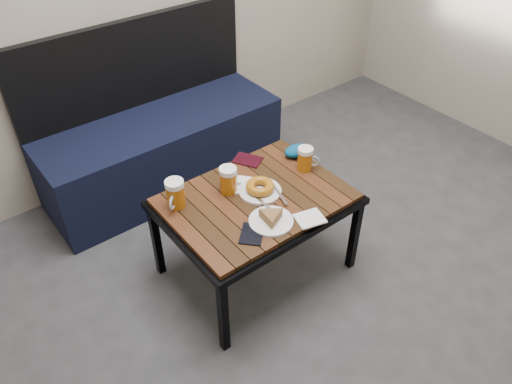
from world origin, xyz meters
TOP-DOWN VIEW (x-y plane):
  - ground at (0.00, 0.00)m, footprint 4.00×4.00m
  - bench at (-0.06, 1.76)m, footprint 1.40×0.50m
  - cafe_table at (-0.06, 0.84)m, footprint 0.84×0.62m
  - beer_mug_left at (-0.38, 1.00)m, footprint 0.12×0.11m
  - beer_mug_centre at (-0.13, 0.95)m, footprint 0.12×0.10m
  - beer_mug_right at (0.25, 0.86)m, footprint 0.10×0.10m
  - plate_pie at (-0.12, 0.66)m, footprint 0.19×0.19m
  - plate_bagel at (-0.03, 0.85)m, footprint 0.20×0.25m
  - napkin_left at (-0.06, 0.93)m, footprint 0.19×0.19m
  - napkin_right at (0.02, 0.58)m, footprint 0.14×0.13m
  - passport_navy at (-0.23, 0.65)m, footprint 0.16×0.15m
  - passport_burgundy at (0.08, 1.08)m, footprint 0.15×0.16m
  - knit_pouch at (0.30, 0.97)m, footprint 0.14×0.11m

SIDE VIEW (x-z plane):
  - ground at x=0.00m, z-range 0.00..0.00m
  - bench at x=-0.06m, z-range -0.20..0.75m
  - cafe_table at x=-0.06m, z-range 0.19..0.66m
  - passport_navy at x=-0.23m, z-range 0.47..0.48m
  - passport_burgundy at x=0.08m, z-range 0.47..0.48m
  - napkin_right at x=0.02m, z-range 0.47..0.48m
  - napkin_left at x=-0.06m, z-range 0.47..0.48m
  - plate_pie at x=-0.12m, z-range 0.47..0.52m
  - plate_bagel at x=-0.03m, z-range 0.47..0.52m
  - knit_pouch at x=0.30m, z-range 0.47..0.53m
  - beer_mug_right at x=0.25m, z-range 0.47..0.59m
  - beer_mug_centre at x=-0.13m, z-range 0.47..0.60m
  - beer_mug_left at x=-0.38m, z-range 0.47..0.61m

